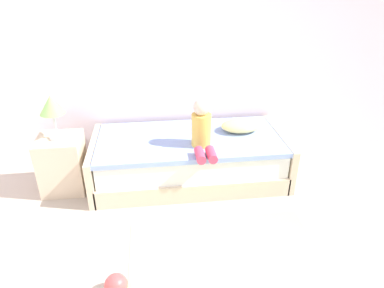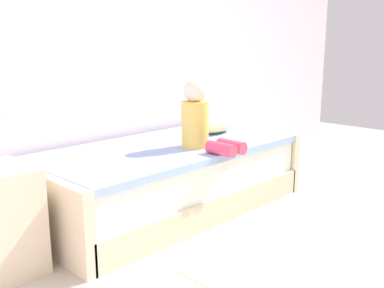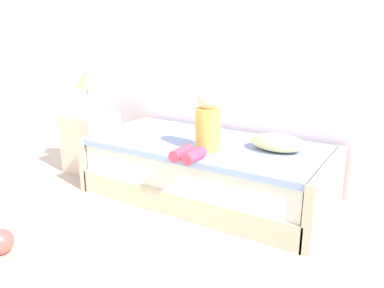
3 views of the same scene
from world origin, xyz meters
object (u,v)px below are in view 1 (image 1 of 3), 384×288
Objects in this scene: pillow at (241,126)px; toy_ball at (116,285)px; nightstand at (63,164)px; child_figure at (202,129)px; bed at (189,158)px; table_lamp at (52,107)px.

pillow is 2.14m from toy_ball.
nightstand is 1.52m from child_figure.
child_figure is 1.65m from toy_ball.
pillow is at bearing 4.39° from nightstand.
pillow is at bearing 9.58° from bed.
table_lamp reaches higher than pillow.
table_lamp is 1.98m from pillow.
child_figure is (0.10, -0.23, 0.46)m from bed.
table_lamp reaches higher than child_figure.
child_figure reaches higher than bed.
pillow is at bearing 33.88° from child_figure.
nightstand is 3.48× the size of toy_ball.
bed is 0.68m from pillow.
table_lamp is 1.48m from child_figure.
table_lamp is at bearing 90.00° from nightstand.
pillow is (1.94, 0.15, 0.26)m from nightstand.
pillow is at bearing 51.07° from toy_ball.
toy_ball is at bearing -66.66° from nightstand.
child_figure is (1.45, -0.18, 0.40)m from nightstand.
nightstand is at bearing -177.91° from bed.
nightstand is 1.62m from toy_ball.
table_lamp is at bearing 113.34° from toy_ball.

